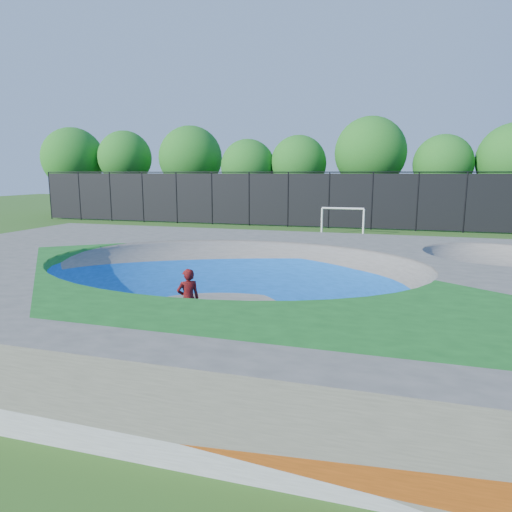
% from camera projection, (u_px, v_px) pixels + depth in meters
% --- Properties ---
extents(ground, '(120.00, 120.00, 0.00)m').
position_uv_depth(ground, '(232.00, 311.00, 13.20)').
color(ground, '#2B5818').
rests_on(ground, ground).
extents(skate_deck, '(22.00, 14.00, 1.50)m').
position_uv_depth(skate_deck, '(232.00, 286.00, 13.07)').
color(skate_deck, gray).
rests_on(skate_deck, ground).
extents(skater, '(0.69, 0.66, 1.59)m').
position_uv_depth(skater, '(188.00, 299.00, 11.55)').
color(skater, '#B0110E').
rests_on(skater, ground).
extents(skateboard, '(0.78, 0.59, 0.05)m').
position_uv_depth(skateboard, '(189.00, 328.00, 11.69)').
color(skateboard, black).
rests_on(skateboard, ground).
extents(soccer_goal, '(2.73, 0.12, 1.80)m').
position_uv_depth(soccer_goal, '(343.00, 216.00, 28.82)').
color(soccer_goal, white).
rests_on(soccer_goal, ground).
extents(fence, '(48.09, 0.09, 4.04)m').
position_uv_depth(fence, '(329.00, 199.00, 32.64)').
color(fence, black).
rests_on(fence, ground).
extents(treeline, '(53.64, 6.89, 8.31)m').
position_uv_depth(treeline, '(311.00, 159.00, 37.05)').
color(treeline, '#402820').
rests_on(treeline, ground).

